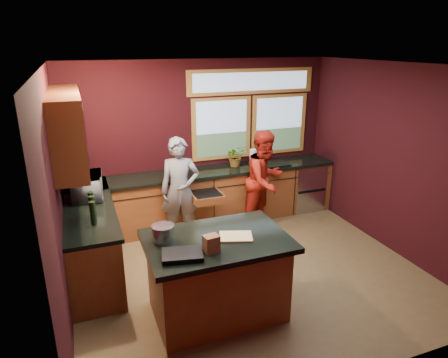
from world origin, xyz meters
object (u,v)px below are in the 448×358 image
person_red (265,181)px  cutting_board (236,237)px  island (217,276)px  stock_pot (163,233)px  person_grey (180,190)px

person_red → cutting_board: 2.28m
island → cutting_board: size_ratio=4.43×
island → stock_pot: (-0.55, 0.15, 0.56)m
stock_pot → cutting_board: bearing=-14.9°
person_red → cutting_board: bearing=-149.2°
island → cutting_board: cutting_board is taller
island → stock_pot: 0.80m
island → person_grey: 1.94m
person_grey → cutting_board: 1.97m
island → person_grey: size_ratio=0.95×
stock_pot → person_grey: bearing=70.1°
person_grey → person_red: bearing=8.8°
cutting_board → person_grey: bearing=93.3°
person_grey → stock_pot: person_grey is taller
island → person_red: (1.48, 1.83, 0.35)m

